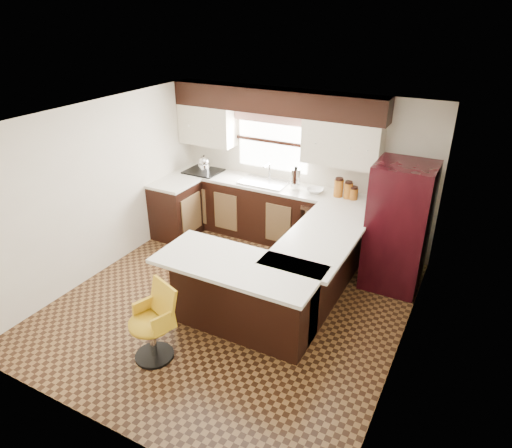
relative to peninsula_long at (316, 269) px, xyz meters
The scene contains 30 objects.
floor 1.18m from the peninsula_long, 145.22° to the right, with size 4.40×4.40×0.00m, color #49301A.
ceiling 2.24m from the peninsula_long, 145.22° to the right, with size 4.40×4.40×0.00m, color silver.
wall_back 1.96m from the peninsula_long, 119.74° to the left, with size 4.40×4.40×0.00m, color beige.
wall_front 3.06m from the peninsula_long, 107.67° to the right, with size 4.40×4.40×0.00m, color beige.
wall_left 3.15m from the peninsula_long, 168.23° to the right, with size 4.40×4.40×0.00m, color beige.
wall_right 1.55m from the peninsula_long, 27.51° to the right, with size 4.40×4.40×0.00m, color beige.
base_cab_back 1.86m from the peninsula_long, 136.64° to the left, with size 3.30×0.60×0.90m, color black.
base_cab_left 2.77m from the peninsula_long, 166.97° to the left, with size 0.60×0.70×0.90m, color black.
counter_back 1.92m from the peninsula_long, 136.64° to the left, with size 3.30×0.60×0.04m, color silver.
counter_left 2.81m from the peninsula_long, 166.97° to the left, with size 0.60×0.70×0.04m, color silver.
soffit 2.60m from the peninsula_long, 132.88° to the left, with size 3.40×0.35×0.36m, color black.
upper_cab_left 3.15m from the peninsula_long, 150.95° to the left, with size 0.94×0.35×0.64m, color beige.
upper_cab_right 1.90m from the peninsula_long, 98.93° to the left, with size 1.14×0.35×0.64m, color beige.
window_pane 2.36m from the peninsula_long, 132.00° to the left, with size 1.20×0.02×0.90m, color white.
valance 2.54m from the peninsula_long, 132.74° to the left, with size 1.30×0.06×0.18m, color #D19B93.
sink 1.95m from the peninsula_long, 138.13° to the left, with size 0.75×0.45×0.03m, color #B2B2B7.
dishwasher 1.05m from the peninsula_long, 109.47° to the left, with size 0.58×0.03×0.78m, color black.
cooktop 2.89m from the peninsula_long, 153.80° to the left, with size 0.58×0.50×0.03m, color black.
peninsula_long is the anchor object (origin of this frame).
peninsula_return 1.11m from the peninsula_long, 118.30° to the right, with size 1.65×0.60×0.90m, color black.
counter_pen_long 0.48m from the peninsula_long, ahead, with size 0.84×1.95×0.04m, color silver.
counter_pen_return 1.29m from the peninsula_long, 117.10° to the right, with size 1.89×0.84×0.04m, color silver.
refrigerator 1.23m from the peninsula_long, 45.73° to the left, with size 0.75×0.72×1.74m, color black.
bar_chair 2.20m from the peninsula_long, 121.56° to the right, with size 0.47×0.47×0.88m, color gold, non-canonical shape.
kettle 2.89m from the peninsula_long, 153.57° to the left, with size 0.20×0.20×0.27m, color silver, non-canonical shape.
percolator 1.68m from the peninsula_long, 124.23° to the left, with size 0.15×0.15×0.32m, color silver.
mixing_bowl 1.48m from the peninsula_long, 112.97° to the left, with size 0.26×0.26×0.06m, color white.
canister_large 1.45m from the peninsula_long, 98.21° to the left, with size 0.14×0.14×0.26m, color #9D5917.
canister_med 1.43m from the peninsula_long, 91.78° to the left, with size 0.13×0.13×0.23m, color #9D5917.
canister_small 1.42m from the peninsula_long, 88.12° to the left, with size 0.13×0.13×0.16m, color #9D5917.
Camera 1 is at (2.56, -4.17, 3.54)m, focal length 32.00 mm.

